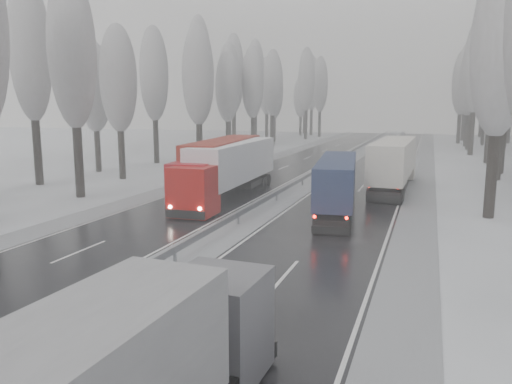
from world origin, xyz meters
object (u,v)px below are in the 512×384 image
Objects in this scene: box_truck_distant at (397,138)px; truck_red_white at (229,167)px; truck_blue_box at (338,180)px; truck_red_red at (221,164)px; truck_cream_box at (395,161)px.

box_truck_distant is 61.29m from truck_red_white.
truck_blue_box is 0.83× the size of truck_red_red.
truck_red_white is at bearing -93.48° from box_truck_distant.
truck_red_white is (-8.55, 1.50, 0.38)m from truck_blue_box.
truck_blue_box is at bearing -21.89° from truck_red_red.
truck_cream_box is (3.05, 10.15, 0.37)m from truck_blue_box.
box_truck_distant is at bearing 82.54° from truck_blue_box.
truck_cream_box is at bearing -82.10° from box_truck_distant.
truck_cream_box is 14.48m from truck_red_white.
truck_blue_box is 0.86× the size of truck_cream_box.
truck_blue_box reaches higher than box_truck_distant.
truck_red_red is at bearing 156.98° from truck_blue_box.
truck_red_red reaches higher than box_truck_distant.
truck_red_white is at bearing 162.59° from truck_blue_box.
truck_blue_box is 2.13× the size of box_truck_distant.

